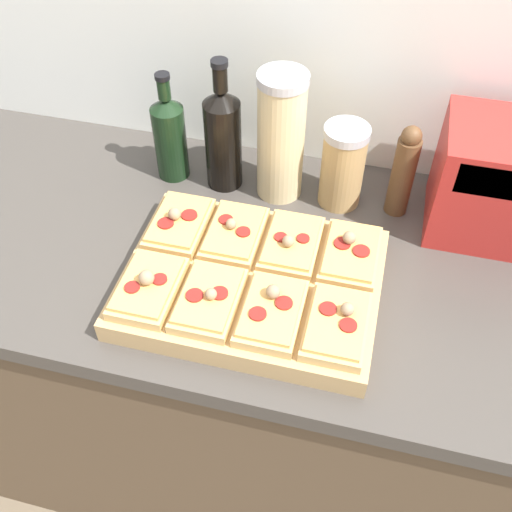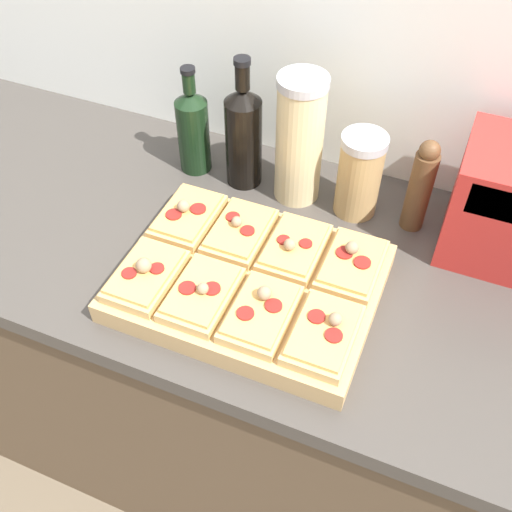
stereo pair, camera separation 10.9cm
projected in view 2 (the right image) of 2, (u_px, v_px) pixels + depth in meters
wall_back at (303, 4)px, 1.18m from camera, size 6.00×0.06×2.50m
kitchen_counter at (239, 365)px, 1.54m from camera, size 2.63×0.67×0.91m
cutting_board at (250, 283)px, 1.11m from camera, size 0.46×0.35×0.04m
pizza_slice_back_left at (188, 216)px, 1.18m from camera, size 0.10×0.16×0.05m
pizza_slice_back_midleft at (240, 231)px, 1.15m from camera, size 0.10×0.16×0.05m
pizza_slice_back_midright at (294, 247)px, 1.12m from camera, size 0.10×0.16×0.05m
pizza_slice_back_right at (352, 264)px, 1.09m from camera, size 0.10×0.16×0.05m
pizza_slice_front_left at (146, 275)px, 1.07m from camera, size 0.10×0.16×0.06m
pizza_slice_front_midleft at (202, 293)px, 1.04m from camera, size 0.10×0.16×0.05m
pizza_slice_front_midright at (261, 312)px, 1.01m from camera, size 0.10×0.16×0.05m
pizza_slice_front_right at (324, 333)px, 0.98m from camera, size 0.10×0.16×0.05m
olive_oil_bottle at (193, 129)px, 1.30m from camera, size 0.07×0.07×0.25m
wine_bottle at (243, 135)px, 1.25m from camera, size 0.08×0.08×0.30m
grain_jar_tall at (300, 140)px, 1.21m from camera, size 0.10×0.10×0.28m
grain_jar_short at (359, 175)px, 1.21m from camera, size 0.09×0.09×0.19m
pepper_mill at (420, 186)px, 1.17m from camera, size 0.05×0.05×0.21m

